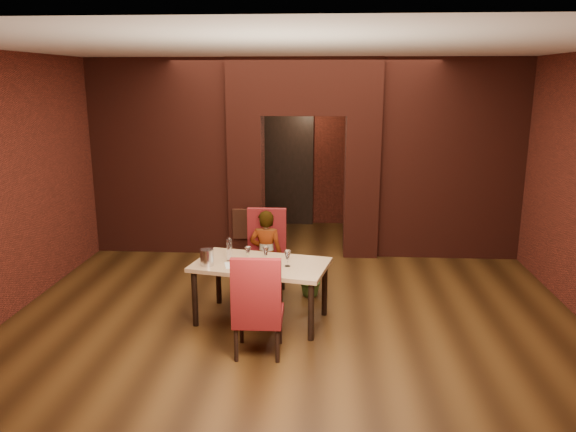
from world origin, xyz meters
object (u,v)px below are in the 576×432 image
Objects in this scene: person_seated at (266,254)px; wine_glass_b at (266,254)px; chair_far at (265,254)px; wine_bucket at (207,257)px; water_bottle at (229,249)px; potted_plant at (312,279)px; chair_near at (258,303)px; wine_glass_c at (287,258)px; wine_glass_a at (248,254)px; dining_table at (261,292)px.

person_seated is 6.36× the size of wine_glass_b.
chair_far is 1.15m from wine_bucket.
potted_plant is at bearing 39.16° from water_bottle.
person_seated is 4.21× the size of water_bottle.
wine_bucket is 1.67m from potted_plant.
person_seated reaches higher than water_bottle.
wine_glass_c is (0.26, 0.72, 0.27)m from chair_near.
chair_near is 0.93m from wine_glass_a.
wine_glass_b is (-0.01, 0.86, 0.27)m from chair_near.
water_bottle is at bearing 176.76° from wine_glass_b.
dining_table is 8.28× the size of wine_glass_b.
water_bottle reaches higher than wine_glass_a.
chair_near is 3.93× the size of water_bottle.
chair_near is 1.04m from water_bottle.
wine_glass_c is at bearing 1.66° from wine_bucket.
person_seated is at bearing 78.57° from wine_glass_a.
chair_near is 1.57m from person_seated.
wine_glass_b is (0.22, -0.01, 0.00)m from wine_glass_a.
dining_table is 0.64m from water_bottle.
chair_far is (-0.04, 0.82, 0.21)m from dining_table.
chair_far reaches higher than potted_plant.
person_seated is (-0.09, 1.57, 0.04)m from chair_near.
person_seated is 0.94m from wine_glass_c.
dining_table is 0.47m from wine_glass_b.
wine_glass_c is at bearing -105.33° from potted_plant.
wine_bucket reaches higher than dining_table.
wine_bucket is at bearing -140.94° from water_bottle.
chair_far is at bearing -177.39° from potted_plant.
dining_table is 0.78m from person_seated.
person_seated reaches higher than wine_bucket.
chair_near is at bearing 96.70° from person_seated.
wine_glass_a is at bearing -4.32° from water_bottle.
dining_table is 8.06× the size of wine_bucket.
wine_glass_c is (0.49, -0.15, 0.00)m from wine_glass_a.
water_bottle is (-0.23, 0.02, 0.05)m from wine_glass_a.
chair_near is at bearing -89.37° from wine_glass_b.
water_bottle reaches higher than wine_glass_c.
chair_far is 0.96× the size of person_seated.
potted_plant is at bearing 57.08° from wine_glass_b.
wine_glass_b is (0.08, -0.71, 0.23)m from person_seated.
wine_glass_a is 0.22m from wine_glass_b.
chair_near is 6.19× the size of wine_glass_a.
wine_glass_b is at bearing -83.17° from chair_far.
person_seated is 6.63× the size of wine_glass_a.
water_bottle is 1.41m from potted_plant.
wine_glass_a is 1.25m from potted_plant.
wine_glass_c is at bearing -5.81° from dining_table.
wine_bucket reaches higher than potted_plant.
wine_bucket is (-0.46, -0.17, 0.01)m from wine_glass_a.
wine_glass_a is at bearing 82.16° from person_seated.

